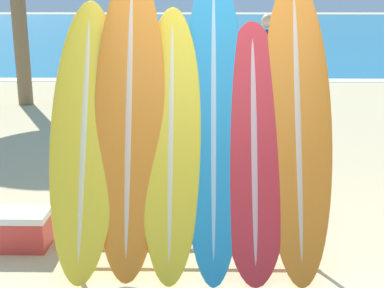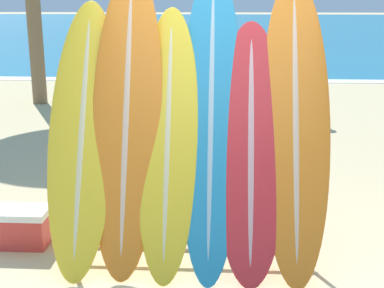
{
  "view_description": "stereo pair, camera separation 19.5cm",
  "coord_description": "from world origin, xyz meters",
  "px_view_note": "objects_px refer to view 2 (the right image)",
  "views": [
    {
      "loc": [
        -0.19,
        -3.57,
        2.1
      ],
      "look_at": [
        -0.27,
        1.18,
        0.8
      ],
      "focal_mm": 50.0,
      "sensor_mm": 36.0,
      "label": 1
    },
    {
      "loc": [
        0.0,
        -3.57,
        2.1
      ],
      "look_at": [
        -0.27,
        1.18,
        0.8
      ],
      "focal_mm": 50.0,
      "sensor_mm": 36.0,
      "label": 2
    }
  ],
  "objects_px": {
    "person_far_left": "(114,53)",
    "cooler_box": "(21,226)",
    "surfboard_rack": "(186,215)",
    "person_mid_beach": "(278,60)",
    "surfboard_slot_2": "(167,140)",
    "surfboard_slot_3": "(210,117)",
    "surfboard_slot_0": "(82,135)",
    "person_near_water": "(150,55)",
    "surfboard_slot_4": "(250,149)",
    "surfboard_slot_5": "(295,124)",
    "surfboard_slot_1": "(126,119)"
  },
  "relations": [
    {
      "from": "person_far_left",
      "to": "cooler_box",
      "type": "xyz_separation_m",
      "value": [
        0.84,
        -8.45,
        -0.67
      ]
    },
    {
      "from": "surfboard_rack",
      "to": "person_mid_beach",
      "type": "height_order",
      "value": "person_mid_beach"
    },
    {
      "from": "surfboard_slot_2",
      "to": "surfboard_slot_3",
      "type": "xyz_separation_m",
      "value": [
        0.33,
        0.1,
        0.17
      ]
    },
    {
      "from": "surfboard_slot_0",
      "to": "surfboard_slot_2",
      "type": "bearing_deg",
      "value": -1.09
    },
    {
      "from": "surfboard_slot_2",
      "to": "person_near_water",
      "type": "bearing_deg",
      "value": 98.8
    },
    {
      "from": "surfboard_slot_2",
      "to": "cooler_box",
      "type": "height_order",
      "value": "surfboard_slot_2"
    },
    {
      "from": "surfboard_slot_0",
      "to": "person_far_left",
      "type": "relative_size",
      "value": 1.38
    },
    {
      "from": "surfboard_slot_0",
      "to": "surfboard_slot_3",
      "type": "bearing_deg",
      "value": 4.69
    },
    {
      "from": "surfboard_rack",
      "to": "surfboard_slot_4",
      "type": "distance_m",
      "value": 0.74
    },
    {
      "from": "surfboard_slot_3",
      "to": "person_near_water",
      "type": "height_order",
      "value": "surfboard_slot_3"
    },
    {
      "from": "surfboard_slot_2",
      "to": "surfboard_slot_4",
      "type": "distance_m",
      "value": 0.65
    },
    {
      "from": "surfboard_slot_5",
      "to": "surfboard_slot_3",
      "type": "bearing_deg",
      "value": 178.08
    },
    {
      "from": "person_mid_beach",
      "to": "cooler_box",
      "type": "bearing_deg",
      "value": 32.53
    },
    {
      "from": "surfboard_slot_0",
      "to": "person_far_left",
      "type": "bearing_deg",
      "value": 99.7
    },
    {
      "from": "surfboard_slot_1",
      "to": "surfboard_slot_2",
      "type": "relative_size",
      "value": 1.15
    },
    {
      "from": "surfboard_slot_4",
      "to": "surfboard_slot_2",
      "type": "bearing_deg",
      "value": 178.73
    },
    {
      "from": "person_near_water",
      "to": "person_far_left",
      "type": "bearing_deg",
      "value": -155.55
    },
    {
      "from": "surfboard_slot_0",
      "to": "person_far_left",
      "type": "xyz_separation_m",
      "value": [
        -1.48,
        8.63,
        -0.22
      ]
    },
    {
      "from": "person_mid_beach",
      "to": "cooler_box",
      "type": "xyz_separation_m",
      "value": [
        -2.77,
        -5.83,
        -0.83
      ]
    },
    {
      "from": "person_far_left",
      "to": "surfboard_slot_3",
      "type": "bearing_deg",
      "value": -85.49
    },
    {
      "from": "surfboard_slot_2",
      "to": "person_far_left",
      "type": "xyz_separation_m",
      "value": [
        -2.16,
        8.64,
        -0.19
      ]
    },
    {
      "from": "surfboard_rack",
      "to": "person_mid_beach",
      "type": "distance_m",
      "value": 6.27
    },
    {
      "from": "surfboard_slot_1",
      "to": "surfboard_rack",
      "type": "bearing_deg",
      "value": -15.46
    },
    {
      "from": "surfboard_rack",
      "to": "person_far_left",
      "type": "relative_size",
      "value": 1.31
    },
    {
      "from": "surfboard_rack",
      "to": "person_mid_beach",
      "type": "relative_size",
      "value": 1.09
    },
    {
      "from": "surfboard_slot_3",
      "to": "person_far_left",
      "type": "height_order",
      "value": "surfboard_slot_3"
    },
    {
      "from": "surfboard_slot_5",
      "to": "surfboard_rack",
      "type": "bearing_deg",
      "value": -169.31
    },
    {
      "from": "person_far_left",
      "to": "surfboard_slot_2",
      "type": "bearing_deg",
      "value": -87.73
    },
    {
      "from": "surfboard_rack",
      "to": "surfboard_slot_3",
      "type": "distance_m",
      "value": 0.8
    },
    {
      "from": "surfboard_rack",
      "to": "surfboard_slot_1",
      "type": "height_order",
      "value": "surfboard_slot_1"
    },
    {
      "from": "surfboard_slot_5",
      "to": "person_near_water",
      "type": "bearing_deg",
      "value": 106.28
    },
    {
      "from": "surfboard_slot_4",
      "to": "surfboard_slot_5",
      "type": "height_order",
      "value": "surfboard_slot_5"
    },
    {
      "from": "surfboard_slot_0",
      "to": "person_near_water",
      "type": "bearing_deg",
      "value": 93.61
    },
    {
      "from": "person_mid_beach",
      "to": "cooler_box",
      "type": "height_order",
      "value": "person_mid_beach"
    },
    {
      "from": "surfboard_slot_3",
      "to": "person_far_left",
      "type": "relative_size",
      "value": 1.56
    },
    {
      "from": "surfboard_slot_3",
      "to": "surfboard_slot_5",
      "type": "relative_size",
      "value": 1.03
    },
    {
      "from": "surfboard_slot_0",
      "to": "surfboard_slot_1",
      "type": "height_order",
      "value": "surfboard_slot_1"
    },
    {
      "from": "surfboard_slot_0",
      "to": "person_mid_beach",
      "type": "distance_m",
      "value": 6.38
    },
    {
      "from": "person_mid_beach",
      "to": "surfboard_slot_5",
      "type": "bearing_deg",
      "value": 53.58
    },
    {
      "from": "person_near_water",
      "to": "surfboard_slot_4",
      "type": "bearing_deg",
      "value": -1.32
    },
    {
      "from": "surfboard_slot_5",
      "to": "person_mid_beach",
      "type": "distance_m",
      "value": 5.97
    },
    {
      "from": "surfboard_slot_5",
      "to": "cooler_box",
      "type": "height_order",
      "value": "surfboard_slot_5"
    },
    {
      "from": "surfboard_rack",
      "to": "surfboard_slot_4",
      "type": "relative_size",
      "value": 1.03
    },
    {
      "from": "surfboard_slot_5",
      "to": "person_far_left",
      "type": "relative_size",
      "value": 1.51
    },
    {
      "from": "surfboard_rack",
      "to": "surfboard_slot_5",
      "type": "distance_m",
      "value": 1.12
    },
    {
      "from": "person_far_left",
      "to": "surfboard_slot_0",
      "type": "bearing_deg",
      "value": -92.03
    },
    {
      "from": "surfboard_slot_1",
      "to": "surfboard_slot_3",
      "type": "bearing_deg",
      "value": 4.11
    },
    {
      "from": "surfboard_slot_1",
      "to": "surfboard_slot_5",
      "type": "bearing_deg",
      "value": 1.1
    },
    {
      "from": "surfboard_slot_1",
      "to": "person_near_water",
      "type": "height_order",
      "value": "surfboard_slot_1"
    },
    {
      "from": "surfboard_slot_2",
      "to": "surfboard_slot_0",
      "type": "bearing_deg",
      "value": 178.91
    }
  ]
}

